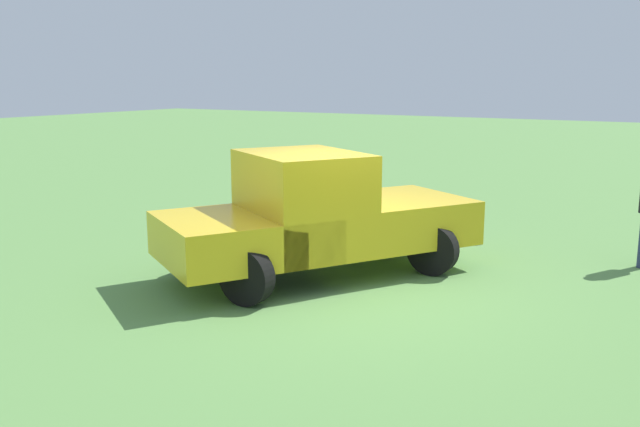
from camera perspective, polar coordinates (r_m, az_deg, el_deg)
name	(u,v)px	position (r m, az deg, el deg)	size (l,w,h in m)	color
ground_plane	(346,292)	(9.16, 2.16, -6.55)	(80.00, 80.00, 0.00)	#5B8C47
pickup_truck	(313,213)	(9.68, -0.60, 0.00)	(3.86, 4.78, 1.79)	black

